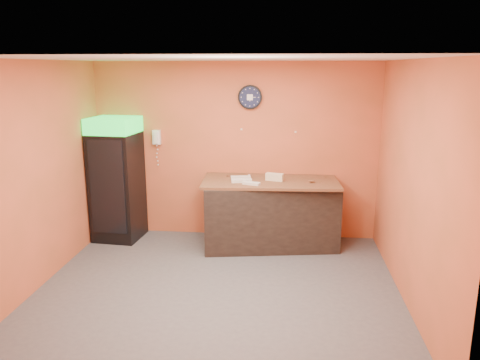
# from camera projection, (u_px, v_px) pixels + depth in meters

# --- Properties ---
(floor) EXTENTS (4.50, 4.50, 0.00)m
(floor) POSITION_uv_depth(u_px,v_px,m) (218.00, 289.00, 5.87)
(floor) COLOR #47474C
(floor) RESTS_ON ground
(back_wall) EXTENTS (4.50, 0.02, 2.80)m
(back_wall) POSITION_uv_depth(u_px,v_px,m) (235.00, 151.00, 7.47)
(back_wall) COLOR #DD613E
(back_wall) RESTS_ON floor
(left_wall) EXTENTS (0.02, 4.00, 2.80)m
(left_wall) POSITION_uv_depth(u_px,v_px,m) (36.00, 176.00, 5.76)
(left_wall) COLOR #DD613E
(left_wall) RESTS_ON floor
(right_wall) EXTENTS (0.02, 4.00, 2.80)m
(right_wall) POSITION_uv_depth(u_px,v_px,m) (412.00, 185.00, 5.32)
(right_wall) COLOR #DD613E
(right_wall) RESTS_ON floor
(ceiling) EXTENTS (4.50, 4.00, 0.02)m
(ceiling) POSITION_uv_depth(u_px,v_px,m) (215.00, 59.00, 5.21)
(ceiling) COLOR white
(ceiling) RESTS_ON back_wall
(beverage_cooler) EXTENTS (0.74, 0.75, 1.95)m
(beverage_cooler) POSITION_uv_depth(u_px,v_px,m) (116.00, 181.00, 7.37)
(beverage_cooler) COLOR black
(beverage_cooler) RESTS_ON floor
(prep_counter) EXTENTS (2.12, 1.20, 1.00)m
(prep_counter) POSITION_uv_depth(u_px,v_px,m) (270.00, 214.00, 7.20)
(prep_counter) COLOR black
(prep_counter) RESTS_ON floor
(wall_clock) EXTENTS (0.37, 0.06, 0.37)m
(wall_clock) POSITION_uv_depth(u_px,v_px,m) (250.00, 97.00, 7.22)
(wall_clock) COLOR black
(wall_clock) RESTS_ON back_wall
(wall_phone) EXTENTS (0.13, 0.11, 0.23)m
(wall_phone) POSITION_uv_depth(u_px,v_px,m) (157.00, 137.00, 7.49)
(wall_phone) COLOR white
(wall_phone) RESTS_ON back_wall
(butcher_paper) EXTENTS (2.09, 1.11, 0.04)m
(butcher_paper) POSITION_uv_depth(u_px,v_px,m) (270.00, 181.00, 7.07)
(butcher_paper) COLOR brown
(butcher_paper) RESTS_ON prep_counter
(sub_roll_stack) EXTENTS (0.28, 0.16, 0.11)m
(sub_roll_stack) POSITION_uv_depth(u_px,v_px,m) (275.00, 177.00, 7.02)
(sub_roll_stack) COLOR beige
(sub_roll_stack) RESTS_ON butcher_paper
(wrapped_sandwich_left) EXTENTS (0.32, 0.17, 0.04)m
(wrapped_sandwich_left) POSITION_uv_depth(u_px,v_px,m) (242.00, 181.00, 6.94)
(wrapped_sandwich_left) COLOR silver
(wrapped_sandwich_left) RESTS_ON butcher_paper
(wrapped_sandwich_mid) EXTENTS (0.27, 0.17, 0.04)m
(wrapped_sandwich_mid) POSITION_uv_depth(u_px,v_px,m) (251.00, 183.00, 6.80)
(wrapped_sandwich_mid) COLOR silver
(wrapped_sandwich_mid) RESTS_ON butcher_paper
(wrapped_sandwich_right) EXTENTS (0.32, 0.17, 0.04)m
(wrapped_sandwich_right) POSITION_uv_depth(u_px,v_px,m) (241.00, 178.00, 7.13)
(wrapped_sandwich_right) COLOR silver
(wrapped_sandwich_right) RESTS_ON butcher_paper
(kitchen_tool) EXTENTS (0.06, 0.06, 0.06)m
(kitchen_tool) POSITION_uv_depth(u_px,v_px,m) (250.00, 176.00, 7.21)
(kitchen_tool) COLOR silver
(kitchen_tool) RESTS_ON butcher_paper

